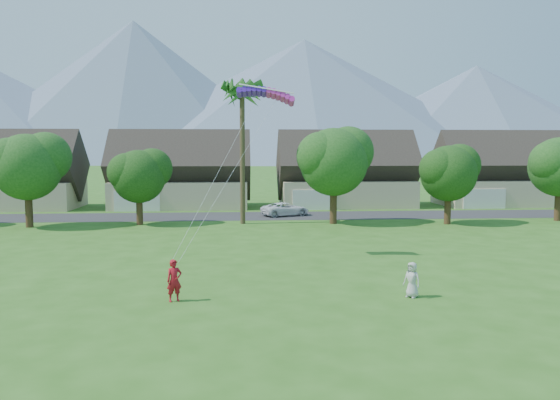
{
  "coord_description": "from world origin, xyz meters",
  "views": [
    {
      "loc": [
        -2.08,
        -19.54,
        6.54
      ],
      "look_at": [
        0.0,
        10.0,
        3.8
      ],
      "focal_mm": 35.0,
      "sensor_mm": 36.0,
      "label": 1
    }
  ],
  "objects": [
    {
      "name": "kite_flyer",
      "position": [
        -5.01,
        3.79,
        0.92
      ],
      "size": [
        0.78,
        0.66,
        1.83
      ],
      "primitive_type": "imported",
      "rotation": [
        0.0,
        0.0,
        0.4
      ],
      "color": "#AC131F",
      "rests_on": "ground"
    },
    {
      "name": "ground",
      "position": [
        0.0,
        0.0,
        0.0
      ],
      "size": [
        500.0,
        500.0,
        0.0
      ],
      "primitive_type": "plane",
      "color": "#2D6019",
      "rests_on": "ground"
    },
    {
      "name": "watcher",
      "position": [
        5.43,
        3.71,
        0.79
      ],
      "size": [
        0.9,
        0.9,
        1.58
      ],
      "primitive_type": "imported",
      "rotation": [
        0.0,
        0.0,
        -0.79
      ],
      "color": "#B8B8B4",
      "rests_on": "ground"
    },
    {
      "name": "fan_palm",
      "position": [
        -2.0,
        28.5,
        11.8
      ],
      "size": [
        3.0,
        3.0,
        13.8
      ],
      "color": "#4C3D26",
      "rests_on": "ground"
    },
    {
      "name": "parked_car",
      "position": [
        2.22,
        34.0,
        0.66
      ],
      "size": [
        5.26,
        3.86,
        1.33
      ],
      "primitive_type": "imported",
      "rotation": [
        0.0,
        0.0,
        1.96
      ],
      "color": "white",
      "rests_on": "ground"
    },
    {
      "name": "parafoil_kite",
      "position": [
        -0.58,
        13.31,
        9.94
      ],
      "size": [
        3.48,
        1.14,
        0.5
      ],
      "rotation": [
        0.0,
        0.0,
        -0.08
      ],
      "color": "#4E19BE",
      "rests_on": "ground"
    },
    {
      "name": "tree_row",
      "position": [
        -1.14,
        27.92,
        4.89
      ],
      "size": [
        62.27,
        6.67,
        8.45
      ],
      "color": "#47301C",
      "rests_on": "ground"
    },
    {
      "name": "houses_row",
      "position": [
        0.49,
        42.99,
        3.44
      ],
      "size": [
        72.75,
        8.19,
        8.86
      ],
      "color": "beige",
      "rests_on": "ground"
    },
    {
      "name": "mountain_ridge",
      "position": [
        10.4,
        260.0,
        29.07
      ],
      "size": [
        540.0,
        240.0,
        70.0
      ],
      "color": "slate",
      "rests_on": "ground"
    },
    {
      "name": "street",
      "position": [
        0.0,
        34.0,
        0.01
      ],
      "size": [
        90.0,
        7.0,
        0.01
      ],
      "primitive_type": "cube",
      "color": "#2D2D30",
      "rests_on": "ground"
    }
  ]
}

